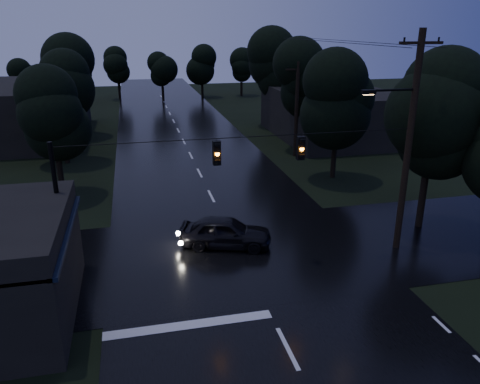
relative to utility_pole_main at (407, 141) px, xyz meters
name	(u,v)px	position (x,y,z in m)	size (l,w,h in m)	color
main_road	(191,156)	(-7.41, 19.00, -5.26)	(12.00, 120.00, 0.02)	black
cross_street	(240,254)	(-7.41, 1.00, -5.26)	(60.00, 9.00, 0.02)	black
building_far_right	(332,114)	(6.59, 23.00, -3.06)	(10.00, 14.00, 4.40)	black
building_far_left	(27,111)	(-21.41, 29.00, -2.76)	(10.00, 16.00, 5.00)	black
utility_pole_main	(407,141)	(0.00, 0.00, 0.00)	(3.50, 0.30, 10.00)	black
utility_pole_far	(297,109)	(0.89, 17.00, -1.38)	(2.00, 0.30, 7.50)	black
anchor_pole_left	(60,217)	(-14.91, 0.00, -2.26)	(0.18, 0.18, 6.00)	black
span_signals	(259,150)	(-6.85, -0.01, -0.01)	(15.00, 0.37, 1.12)	black
tree_corner_near	(434,114)	(2.59, 2.00, 0.74)	(4.48, 4.48, 9.44)	black
tree_left_a	(52,113)	(-16.41, 11.00, -0.02)	(3.92, 3.92, 8.26)	black
tree_left_b	(58,90)	(-17.01, 19.00, 0.36)	(4.20, 4.20, 8.85)	black
tree_left_c	(65,72)	(-17.61, 29.00, 0.74)	(4.48, 4.48, 9.44)	black
tree_right_a	(338,97)	(1.59, 11.00, 0.36)	(4.20, 4.20, 8.85)	black
tree_right_b	(304,78)	(2.19, 19.00, 0.74)	(4.48, 4.48, 9.44)	black
tree_right_c	(276,64)	(2.79, 29.00, 1.11)	(4.76, 4.76, 10.03)	black
car	(226,232)	(-7.90, 1.96, -4.51)	(1.76, 4.37, 1.49)	black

